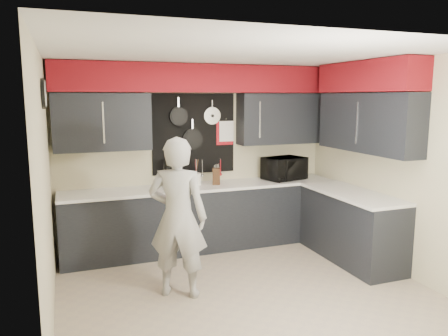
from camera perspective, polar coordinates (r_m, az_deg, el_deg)
name	(u,v)px	position (r m, az deg, el deg)	size (l,w,h in m)	color
ground	(243,288)	(5.14, 2.46, -15.43)	(4.00, 4.00, 0.00)	tan
back_wall_assembly	(200,107)	(6.18, -3.12, 7.97)	(4.00, 0.36, 2.60)	beige
right_wall_assembly	(371,113)	(5.86, 18.62, 6.77)	(0.36, 3.50, 2.60)	beige
left_wall_assembly	(46,185)	(4.40, -22.23, -2.09)	(0.05, 3.50, 2.60)	beige
base_cabinets	(244,219)	(6.14, 2.64, -6.72)	(3.95, 2.20, 0.92)	black
microwave	(284,168)	(6.62, 7.87, -0.05)	(0.60, 0.41, 0.33)	black
knife_block	(216,176)	(6.19, -1.02, -1.10)	(0.11, 0.11, 0.23)	#351B11
utensil_crock	(197,179)	(6.18, -3.58, -1.43)	(0.13, 0.13, 0.17)	white
coffee_maker	(173,173)	(6.08, -6.62, -0.67)	(0.23, 0.27, 0.36)	black
person	(178,218)	(4.72, -6.04, -6.47)	(0.64, 0.42, 1.74)	#ACACA9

